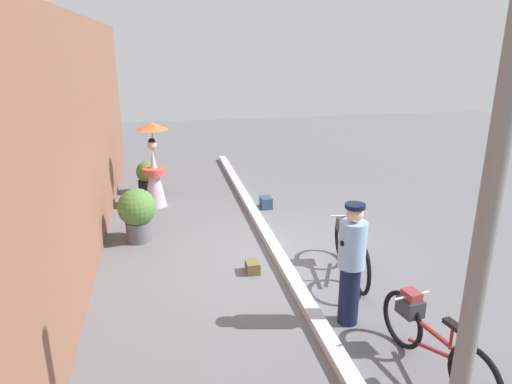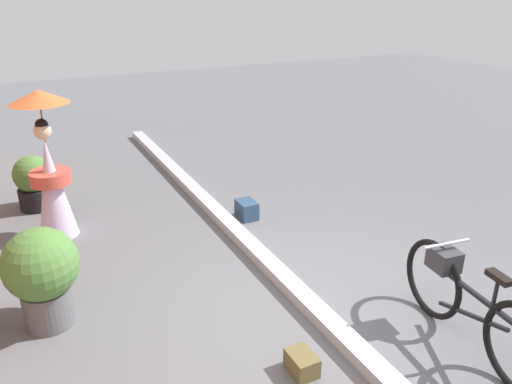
% 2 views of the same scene
% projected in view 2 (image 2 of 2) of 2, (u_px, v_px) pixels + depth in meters
% --- Properties ---
extents(ground_plane, '(30.00, 30.00, 0.00)m').
position_uv_depth(ground_plane, '(323.00, 322.00, 4.77)').
color(ground_plane, slate).
extents(sidewalk_curb, '(14.00, 0.20, 0.12)m').
position_uv_depth(sidewalk_curb, '(323.00, 317.00, 4.75)').
color(sidewalk_curb, '#B2B2B7').
rests_on(sidewalk_curb, ground_plane).
extents(bicycle_far_side, '(1.83, 0.48, 0.87)m').
position_uv_depth(bicycle_far_side, '(469.00, 303.00, 4.33)').
color(bicycle_far_side, black).
rests_on(bicycle_far_side, ground_plane).
extents(person_with_parasol, '(0.69, 0.69, 1.86)m').
position_uv_depth(person_with_parasol, '(50.00, 170.00, 6.11)').
color(person_with_parasol, silver).
rests_on(person_with_parasol, ground_plane).
extents(potted_plant_by_door, '(0.70, 0.68, 0.99)m').
position_uv_depth(potted_plant_by_door, '(43.00, 271.00, 4.57)').
color(potted_plant_by_door, '#59595B').
rests_on(potted_plant_by_door, ground_plane).
extents(potted_plant_small, '(0.55, 0.53, 0.78)m').
position_uv_depth(potted_plant_small, '(34.00, 181.00, 7.07)').
color(potted_plant_small, black).
rests_on(potted_plant_small, ground_plane).
extents(backpack_on_pavement, '(0.27, 0.20, 0.18)m').
position_uv_depth(backpack_on_pavement, '(302.00, 363.00, 4.13)').
color(backpack_on_pavement, brown).
rests_on(backpack_on_pavement, ground_plane).
extents(backpack_spare, '(0.32, 0.23, 0.25)m').
position_uv_depth(backpack_spare, '(247.00, 209.00, 6.85)').
color(backpack_spare, navy).
rests_on(backpack_spare, ground_plane).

